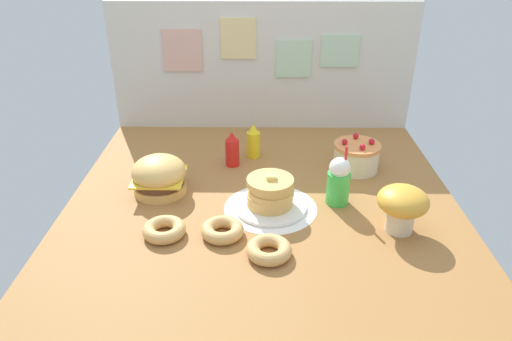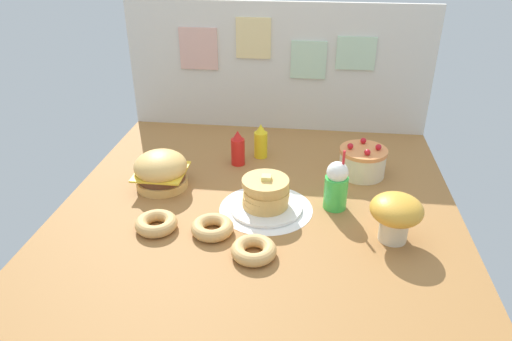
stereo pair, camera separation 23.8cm
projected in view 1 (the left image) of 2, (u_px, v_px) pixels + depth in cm
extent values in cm
cube|color=#9E6B38|center=(262.00, 204.00, 232.19)|extent=(190.76, 193.31, 2.00)
cube|color=beige|center=(263.00, 68.00, 297.91)|extent=(190.76, 3.00, 80.38)
cube|color=#D8A599|center=(182.00, 50.00, 291.33)|extent=(24.13, 1.20, 25.96)
cube|color=beige|center=(238.00, 38.00, 287.52)|extent=(21.44, 1.20, 24.63)
cube|color=#B2D1B2|center=(294.00, 59.00, 292.94)|extent=(21.76, 1.20, 23.16)
cube|color=#B2D1B2|center=(340.00, 51.00, 290.33)|extent=(23.45, 1.20, 19.85)
cylinder|color=white|center=(271.00, 208.00, 226.51)|extent=(44.72, 44.72, 0.40)
cylinder|color=#DBA859|center=(160.00, 188.00, 239.42)|extent=(26.42, 26.42, 4.57)
cylinder|color=#59331E|center=(160.00, 181.00, 237.52)|extent=(24.31, 24.31, 3.56)
cube|color=yellow|center=(159.00, 177.00, 236.45)|extent=(25.10, 25.10, 1.02)
ellipsoid|color=#E5B260|center=(159.00, 171.00, 234.96)|extent=(26.95, 26.95, 15.24)
cylinder|color=white|center=(271.00, 206.00, 226.06)|extent=(34.55, 34.55, 1.52)
cylinder|color=#E0AD5B|center=(270.00, 202.00, 225.57)|extent=(21.92, 21.92, 2.85)
cylinder|color=#E0AD5B|center=(270.00, 197.00, 224.12)|extent=(21.84, 21.84, 2.85)
cylinder|color=#E0AD5B|center=(271.00, 191.00, 222.75)|extent=(21.75, 21.75, 2.85)
cylinder|color=#E0AD5B|center=(271.00, 186.00, 221.57)|extent=(21.12, 21.12, 2.85)
cylinder|color=#E0AD5B|center=(270.00, 182.00, 219.58)|extent=(22.17, 22.17, 2.85)
cube|color=#F7E072|center=(271.00, 177.00, 218.57)|extent=(4.47, 4.47, 2.03)
cylinder|color=beige|center=(356.00, 158.00, 259.33)|extent=(24.39, 24.39, 13.21)
cylinder|color=#EA8C4C|center=(358.00, 146.00, 255.77)|extent=(25.37, 25.37, 2.03)
sphere|color=red|center=(372.00, 141.00, 254.35)|extent=(3.25, 3.25, 3.25)
sphere|color=red|center=(356.00, 136.00, 261.00)|extent=(3.25, 3.25, 3.25)
sphere|color=red|center=(345.00, 142.00, 254.04)|extent=(3.25, 3.25, 3.25)
sphere|color=red|center=(362.00, 147.00, 248.12)|extent=(3.25, 3.25, 3.25)
cylinder|color=red|center=(232.00, 153.00, 263.29)|extent=(7.72, 7.72, 15.24)
cone|color=red|center=(232.00, 136.00, 258.54)|extent=(6.18, 6.18, 5.08)
cylinder|color=yellow|center=(253.00, 145.00, 272.87)|extent=(7.72, 7.72, 15.24)
cone|color=yellow|center=(253.00, 128.00, 268.12)|extent=(6.18, 6.18, 5.08)
cylinder|color=green|center=(338.00, 188.00, 227.88)|extent=(11.18, 11.18, 16.26)
sphere|color=white|center=(340.00, 167.00, 222.77)|extent=(10.16, 10.16, 10.16)
cylinder|color=red|center=(345.00, 161.00, 221.20)|extent=(1.22, 2.58, 16.31)
torus|color=tan|center=(164.00, 230.00, 205.90)|extent=(18.90, 18.90, 5.69)
torus|color=#D89ED8|center=(164.00, 229.00, 205.71)|extent=(18.05, 18.05, 4.84)
torus|color=tan|center=(222.00, 230.00, 205.65)|extent=(18.90, 18.90, 5.69)
torus|color=#F2E5C6|center=(222.00, 229.00, 205.46)|extent=(18.05, 18.05, 4.84)
torus|color=tan|center=(269.00, 250.00, 193.26)|extent=(18.90, 18.90, 5.69)
torus|color=pink|center=(269.00, 249.00, 193.07)|extent=(18.05, 18.05, 4.84)
cylinder|color=beige|center=(400.00, 220.00, 208.31)|extent=(12.20, 12.20, 10.16)
ellipsoid|color=gold|center=(403.00, 201.00, 203.58)|extent=(22.36, 22.36, 12.30)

